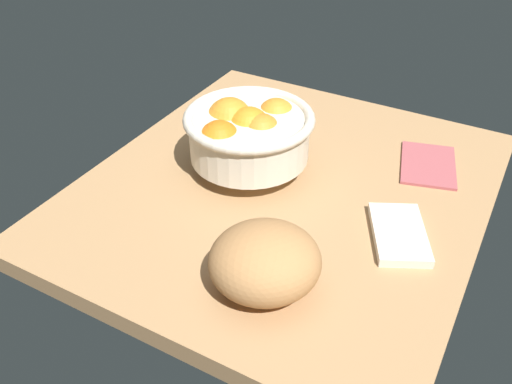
{
  "coord_description": "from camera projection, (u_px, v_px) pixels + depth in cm",
  "views": [
    {
      "loc": [
        -64.38,
        -30.3,
        50.83
      ],
      "look_at": [
        -9.81,
        -0.19,
        5.0
      ],
      "focal_mm": 38.96,
      "sensor_mm": 36.0,
      "label": 1
    }
  ],
  "objects": [
    {
      "name": "ground_plane",
      "position": [
        285.0,
        193.0,
        0.88
      ],
      "size": [
        66.74,
        59.52,
        3.0
      ],
      "primitive_type": "cube",
      "color": "#AE8154"
    },
    {
      "name": "fruit_bowl",
      "position": [
        248.0,
        133.0,
        0.87
      ],
      "size": [
        20.47,
        20.47,
        11.42
      ],
      "color": "silver",
      "rests_on": "ground"
    },
    {
      "name": "bread_loaf",
      "position": [
        265.0,
        261.0,
        0.67
      ],
      "size": [
        18.77,
        18.93,
        8.56
      ],
      "primitive_type": "ellipsoid",
      "rotation": [
        0.0,
        0.0,
        2.19
      ],
      "color": "#B67E4A",
      "rests_on": "ground"
    },
    {
      "name": "napkin_folded",
      "position": [
        428.0,
        163.0,
        0.91
      ],
      "size": [
        14.54,
        11.71,
        0.96
      ],
      "primitive_type": "cube",
      "rotation": [
        0.0,
        0.0,
        0.27
      ],
      "color": "#AC5054",
      "rests_on": "ground"
    },
    {
      "name": "napkin_spare",
      "position": [
        399.0,
        234.0,
        0.77
      ],
      "size": [
        14.13,
        11.77,
        1.32
      ],
      "primitive_type": "cube",
      "rotation": [
        0.0,
        0.0,
        0.46
      ],
      "color": "silver",
      "rests_on": "ground"
    }
  ]
}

